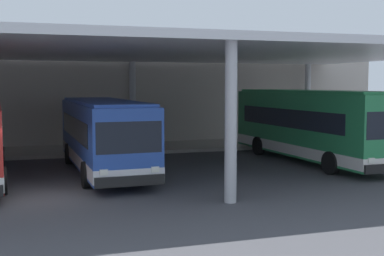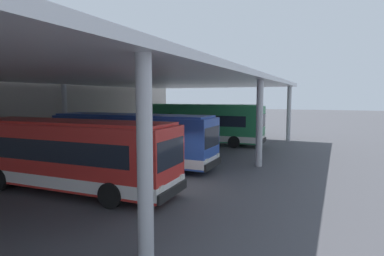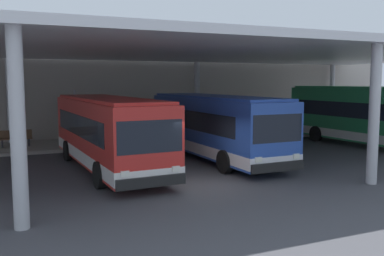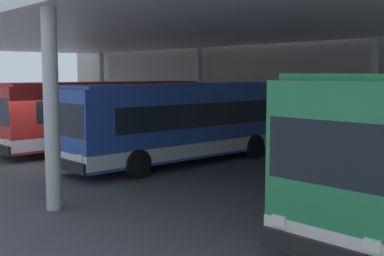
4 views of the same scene
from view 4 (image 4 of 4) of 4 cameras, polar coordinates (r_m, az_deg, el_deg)
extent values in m
plane|color=#47474C|center=(20.38, -16.49, -4.11)|extent=(200.00, 200.00, 0.00)
cube|color=#A39E93|center=(27.28, 6.61, -1.13)|extent=(42.00, 4.50, 0.18)
cube|color=#ADA399|center=(29.54, 10.99, 5.47)|extent=(48.00, 1.60, 6.46)
cube|color=silver|center=(22.93, -4.07, 10.80)|extent=(40.00, 17.00, 0.30)
cylinder|color=#B2B2B7|center=(42.74, -10.27, 4.88)|extent=(0.40, 0.40, 5.25)
cylinder|color=#B2B2B7|center=(32.71, 0.79, 4.59)|extent=(0.40, 0.40, 5.25)
cylinder|color=#B2B2B7|center=(13.45, -15.74, 1.97)|extent=(0.40, 0.40, 5.25)
cylinder|color=#B2B2B7|center=(24.86, 20.01, 3.69)|extent=(0.40, 0.40, 5.25)
cube|color=red|center=(24.18, -9.86, 1.72)|extent=(3.03, 10.51, 2.70)
cube|color=white|center=(24.28, -9.82, -0.64)|extent=(3.05, 10.54, 0.50)
cube|color=black|center=(24.24, -9.58, 2.44)|extent=(2.97, 8.65, 0.90)
cube|color=red|center=(24.11, -9.92, 5.06)|extent=(2.81, 10.09, 0.12)
cube|color=white|center=(20.99, -20.38, -1.46)|extent=(0.28, 0.09, 0.20)
cylinder|color=black|center=(23.78, -17.93, -1.48)|extent=(0.33, 1.01, 1.00)
cylinder|color=black|center=(21.61, -15.11, -2.14)|extent=(0.33, 1.01, 1.00)
cylinder|color=black|center=(26.94, -6.21, -0.34)|extent=(0.33, 1.01, 1.00)
cylinder|color=black|center=(25.06, -2.80, -0.80)|extent=(0.33, 1.01, 1.00)
cube|color=#284CA8|center=(19.98, -0.86, 0.87)|extent=(2.78, 10.46, 2.70)
cube|color=silver|center=(20.10, -0.85, -1.97)|extent=(2.80, 10.48, 0.50)
cube|color=black|center=(20.05, -0.54, 1.75)|extent=(2.77, 8.59, 0.90)
cube|color=black|center=(17.00, -14.00, 0.93)|extent=(2.30, 0.18, 1.10)
cube|color=black|center=(17.16, -14.13, -4.09)|extent=(2.45, 0.23, 0.36)
cube|color=#2A50B0|center=(19.90, -0.87, 4.92)|extent=(2.57, 10.04, 0.12)
cube|color=yellow|center=(16.96, -13.98, 3.69)|extent=(1.75, 0.17, 0.28)
cube|color=white|center=(17.90, -15.49, -2.57)|extent=(0.28, 0.09, 0.20)
cube|color=white|center=(16.33, -12.64, -3.32)|extent=(0.28, 0.09, 0.20)
cylinder|color=black|center=(19.21, -10.55, -3.06)|extent=(0.31, 1.01, 1.00)
cylinder|color=black|center=(17.20, -6.24, -4.08)|extent=(0.31, 1.01, 1.00)
cylinder|color=black|center=(22.95, 2.49, -1.45)|extent=(0.31, 1.01, 1.00)
cylinder|color=black|center=(21.29, 7.13, -2.10)|extent=(0.31, 1.01, 1.00)
cube|color=black|center=(8.66, 15.12, -2.75)|extent=(2.30, 0.22, 1.10)
cube|color=black|center=(9.01, 14.50, -13.56)|extent=(2.45, 0.27, 0.36)
cube|color=yellow|center=(8.59, 15.42, 4.01)|extent=(1.75, 0.20, 0.28)
cube|color=white|center=(9.39, 9.87, -10.39)|extent=(0.28, 0.09, 0.20)
cube|color=white|center=(8.49, 19.87, -12.49)|extent=(0.28, 0.09, 0.20)
cylinder|color=black|center=(11.40, 15.13, -9.61)|extent=(0.32, 1.01, 1.00)
cube|color=brown|center=(31.56, -1.38, 0.90)|extent=(1.80, 0.44, 0.08)
cube|color=brown|center=(31.67, -1.10, 1.37)|extent=(1.80, 0.06, 0.44)
cube|color=#2D2D33|center=(32.13, -2.17, 0.59)|extent=(0.10, 0.36, 0.45)
cube|color=#2D2D33|center=(31.05, -0.56, 0.39)|extent=(0.10, 0.36, 0.45)
cylinder|color=#B2B2B7|center=(28.51, 1.49, 2.64)|extent=(0.12, 0.12, 3.20)
cube|color=#B22323|center=(28.48, 1.46, 3.41)|extent=(0.70, 0.04, 1.80)
camera|label=1|loc=(20.82, -68.43, 3.17)|focal=47.73mm
camera|label=2|loc=(30.90, -38.34, 6.07)|focal=29.21mm
camera|label=3|loc=(25.50, -54.66, 4.27)|focal=39.72mm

